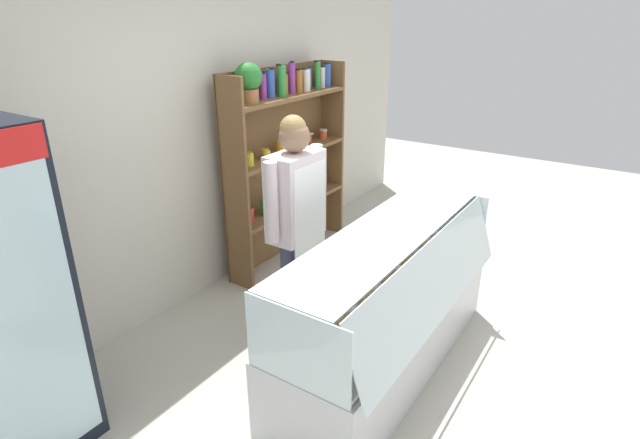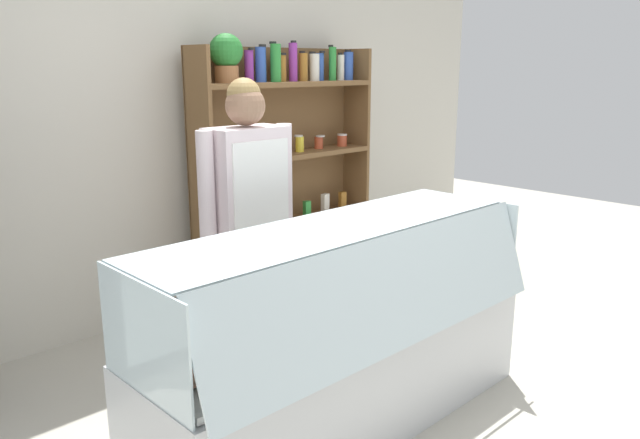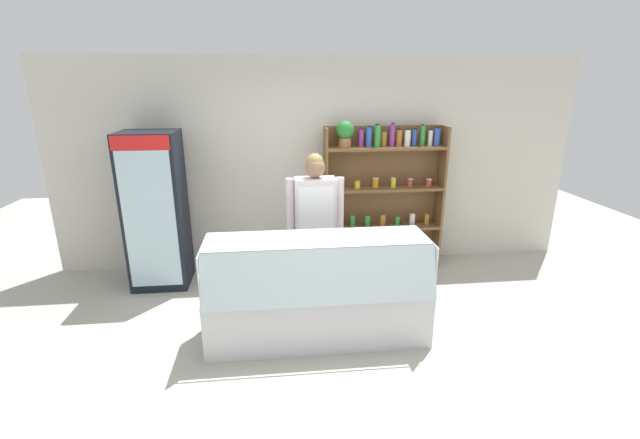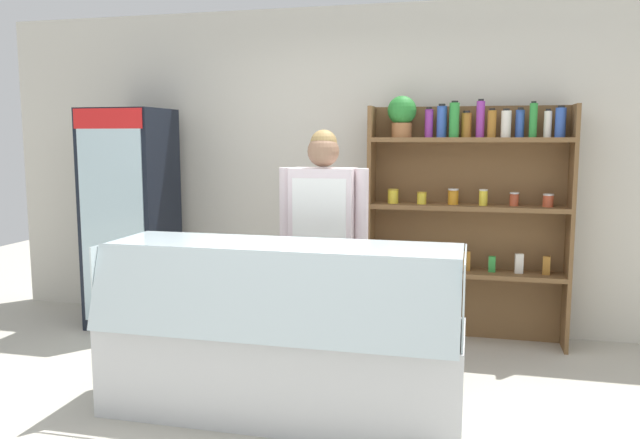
% 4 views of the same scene
% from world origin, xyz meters
% --- Properties ---
extents(ground_plane, '(12.00, 12.00, 0.00)m').
position_xyz_m(ground_plane, '(0.00, 0.00, 0.00)').
color(ground_plane, '#B7B2A3').
extents(back_wall, '(6.80, 0.10, 2.70)m').
position_xyz_m(back_wall, '(0.00, 2.00, 1.35)').
color(back_wall, beige).
rests_on(back_wall, ground).
extents(shelving_unit, '(1.54, 0.29, 1.94)m').
position_xyz_m(shelving_unit, '(0.76, 1.74, 1.11)').
color(shelving_unit, brown).
rests_on(shelving_unit, ground).
extents(deli_display_case, '(2.08, 0.74, 1.01)m').
position_xyz_m(deli_display_case, '(-0.23, 0.11, 0.31)').
color(deli_display_case, silver).
rests_on(deli_display_case, ground).
extents(shop_clerk, '(0.63, 0.25, 1.67)m').
position_xyz_m(shop_clerk, '(-0.17, 0.90, 0.99)').
color(shop_clerk, '#383D51').
rests_on(shop_clerk, ground).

